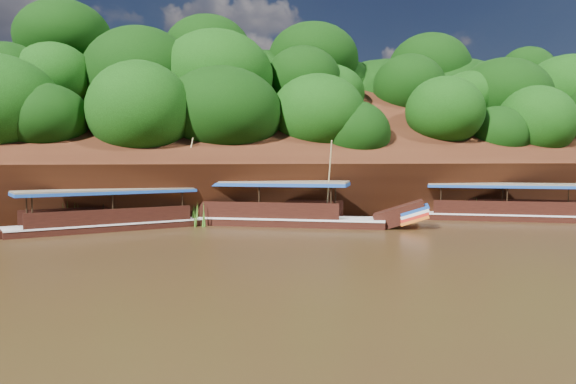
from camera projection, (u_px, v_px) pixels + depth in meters
name	position (u px, v px, depth m)	size (l,w,h in m)	color
ground	(344.00, 245.00, 26.56)	(160.00, 160.00, 0.00)	black
riverbank	(255.00, 184.00, 48.45)	(120.00, 30.06, 19.40)	black
boat_0	(530.00, 212.00, 36.71)	(14.26, 8.50, 6.56)	black
boat_1	(289.00, 215.00, 34.13)	(15.05, 8.68, 5.63)	black
boat_2	(135.00, 219.00, 32.69)	(14.71, 6.61, 5.79)	black
reeds	(247.00, 211.00, 34.99)	(48.73, 2.76, 1.92)	#346318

